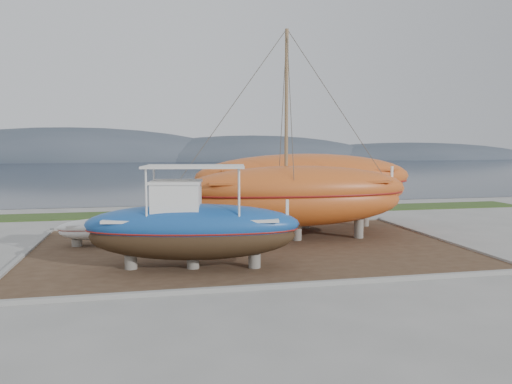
{
  "coord_description": "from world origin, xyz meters",
  "views": [
    {
      "loc": [
        -4.1,
        -16.85,
        4.5
      ],
      "look_at": [
        0.34,
        4.0,
        2.45
      ],
      "focal_mm": 35.0,
      "sensor_mm": 36.0,
      "label": 1
    }
  ],
  "objects": [
    {
      "name": "ground",
      "position": [
        0.0,
        0.0,
        0.0
      ],
      "size": [
        140.0,
        140.0,
        0.0
      ],
      "primitive_type": "plane",
      "color": "gray",
      "rests_on": "ground"
    },
    {
      "name": "dirt_patch",
      "position": [
        0.0,
        4.0,
        0.03
      ],
      "size": [
        18.0,
        12.0,
        0.06
      ],
      "primitive_type": "cube",
      "color": "#422D1E",
      "rests_on": "ground"
    },
    {
      "name": "curb_frame",
      "position": [
        0.0,
        4.0,
        0.07
      ],
      "size": [
        18.6,
        12.6,
        0.15
      ],
      "primitive_type": null,
      "color": "gray",
      "rests_on": "ground"
    },
    {
      "name": "grass_strip",
      "position": [
        0.0,
        15.5,
        0.04
      ],
      "size": [
        44.0,
        3.0,
        0.08
      ],
      "primitive_type": "cube",
      "color": "#284219",
      "rests_on": "ground"
    },
    {
      "name": "sea",
      "position": [
        0.0,
        70.0,
        0.0
      ],
      "size": [
        260.0,
        100.0,
        0.04
      ],
      "primitive_type": null,
      "color": "black",
      "rests_on": "ground"
    },
    {
      "name": "mountain_ridge",
      "position": [
        0.0,
        125.0,
        0.0
      ],
      "size": [
        200.0,
        36.0,
        20.0
      ],
      "primitive_type": null,
      "color": "#333D49",
      "rests_on": "ground"
    },
    {
      "name": "blue_caique",
      "position": [
        -2.65,
        0.78,
        1.9
      ],
      "size": [
        7.94,
        3.63,
        3.69
      ],
      "primitive_type": null,
      "rotation": [
        0.0,
        0.0,
        -0.17
      ],
      "color": "#184A95",
      "rests_on": "dirt_patch"
    },
    {
      "name": "white_dinghy",
      "position": [
        -6.18,
        5.86,
        0.63
      ],
      "size": [
        3.93,
        1.76,
        1.15
      ],
      "primitive_type": null,
      "rotation": [
        0.0,
        0.0,
        0.09
      ],
      "color": "white",
      "rests_on": "dirt_patch"
    },
    {
      "name": "orange_sailboat",
      "position": [
        2.51,
        5.07,
        4.83
      ],
      "size": [
        10.6,
        3.33,
        9.54
      ],
      "primitive_type": null,
      "rotation": [
        0.0,
        0.0,
        -0.02
      ],
      "color": "#B8501C",
      "rests_on": "dirt_patch"
    },
    {
      "name": "orange_bare_hull",
      "position": [
        3.92,
        8.2,
        1.98
      ],
      "size": [
        11.71,
        3.6,
        3.83
      ],
      "primitive_type": null,
      "rotation": [
        0.0,
        0.0,
        -0.01
      ],
      "color": "#B8501C",
      "rests_on": "dirt_patch"
    }
  ]
}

